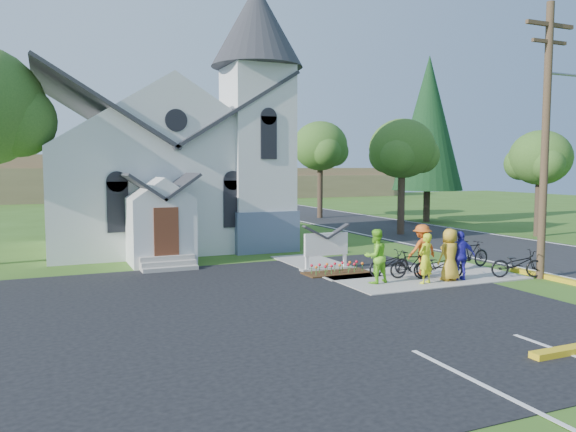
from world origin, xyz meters
name	(u,v)px	position (x,y,z in m)	size (l,w,h in m)	color
ground	(397,283)	(0.00, 0.00, 0.00)	(120.00, 120.00, 0.00)	#375C1A
parking_lot	(226,317)	(-7.00, -2.00, 0.01)	(20.00, 16.00, 0.02)	black
road	(393,228)	(10.00, 15.00, 0.01)	(8.00, 90.00, 0.02)	black
sidewalk	(423,276)	(1.50, 0.50, 0.03)	(7.00, 4.00, 0.05)	gray
church	(170,145)	(-5.48, 12.48, 5.25)	(12.35, 12.00, 13.00)	white
church_sign	(326,245)	(-1.20, 3.20, 1.03)	(2.20, 0.40, 1.70)	gray
flower_bed	(337,273)	(-1.20, 2.30, 0.04)	(2.60, 1.10, 0.07)	#37200F
utility_pole	(547,132)	(5.36, -1.50, 5.40)	(3.45, 0.28, 10.00)	#463123
tree_road_near	(402,149)	(8.50, 12.00, 5.21)	(4.00, 4.00, 7.05)	#34261C
tree_road_mid	(320,146)	(9.00, 24.00, 5.78)	(4.40, 4.40, 7.80)	#34261C
tree_road_far	(540,158)	(15.50, 8.00, 4.63)	(3.60, 3.60, 6.30)	#34261C
conifer	(428,123)	(15.00, 18.00, 7.39)	(5.20, 5.20, 12.40)	#34261C
distant_hills	(169,182)	(3.36, 56.33, 2.17)	(61.00, 10.00, 5.60)	olive
cyclist_0	(426,258)	(0.70, -0.70, 0.94)	(0.65, 0.42, 1.77)	#DDEE1C
bike_0	(389,263)	(0.36, 1.07, 0.52)	(0.62, 1.78, 0.94)	black
cyclist_1	(376,256)	(-0.88, 0.04, 1.01)	(0.93, 0.72, 1.91)	#7EDF29
bike_1	(411,265)	(0.80, 0.26, 0.54)	(0.46, 1.63, 0.98)	black
cyclist_2	(461,256)	(2.23, -0.74, 0.94)	(1.04, 0.43, 1.78)	#2922AE
bike_2	(438,265)	(1.67, -0.20, 0.54)	(0.65, 1.86, 0.98)	black
cyclist_3	(422,249)	(1.63, 0.74, 1.00)	(1.23, 0.71, 1.91)	#DD5A18
bike_3	(471,254)	(4.30, 1.07, 0.61)	(0.53, 1.87, 1.12)	black
cyclist_4	(450,255)	(1.80, -0.65, 0.99)	(0.92, 0.60, 1.88)	gold
bike_4	(517,264)	(4.48, -1.20, 0.56)	(0.68, 1.96, 1.03)	black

